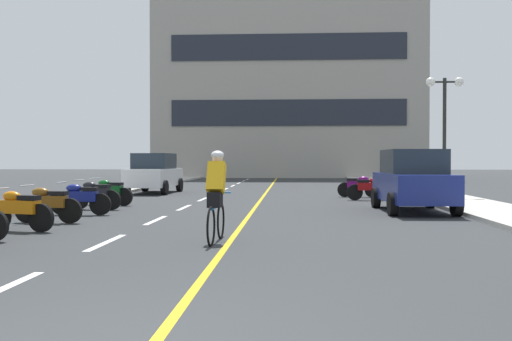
% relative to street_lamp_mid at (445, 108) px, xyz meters
% --- Properties ---
extents(ground_plane, '(140.00, 140.00, 0.00)m').
position_rel_street_lamp_mid_xyz_m(ground_plane, '(-7.40, 2.07, -3.55)').
color(ground_plane, '#2D3033').
extents(curb_left, '(2.40, 72.00, 0.12)m').
position_rel_street_lamp_mid_xyz_m(curb_left, '(-14.60, 5.07, -3.49)').
color(curb_left, '#B7B2A8').
rests_on(curb_left, ground).
extents(curb_right, '(2.40, 72.00, 0.12)m').
position_rel_street_lamp_mid_xyz_m(curb_right, '(-0.20, 5.07, -3.49)').
color(curb_right, '#B7B2A8').
rests_on(curb_right, ground).
extents(lane_dash_1, '(0.14, 2.20, 0.01)m').
position_rel_street_lamp_mid_xyz_m(lane_dash_1, '(-9.40, -12.93, -3.55)').
color(lane_dash_1, silver).
rests_on(lane_dash_1, ground).
extents(lane_dash_2, '(0.14, 2.20, 0.01)m').
position_rel_street_lamp_mid_xyz_m(lane_dash_2, '(-9.40, -8.93, -3.55)').
color(lane_dash_2, silver).
rests_on(lane_dash_2, ground).
extents(lane_dash_3, '(0.14, 2.20, 0.01)m').
position_rel_street_lamp_mid_xyz_m(lane_dash_3, '(-9.40, -4.93, -3.55)').
color(lane_dash_3, silver).
rests_on(lane_dash_3, ground).
extents(lane_dash_4, '(0.14, 2.20, 0.01)m').
position_rel_street_lamp_mid_xyz_m(lane_dash_4, '(-9.40, -0.93, -3.55)').
color(lane_dash_4, silver).
rests_on(lane_dash_4, ground).
extents(lane_dash_5, '(0.14, 2.20, 0.01)m').
position_rel_street_lamp_mid_xyz_m(lane_dash_5, '(-9.40, 3.07, -3.55)').
color(lane_dash_5, silver).
rests_on(lane_dash_5, ground).
extents(lane_dash_6, '(0.14, 2.20, 0.01)m').
position_rel_street_lamp_mid_xyz_m(lane_dash_6, '(-9.40, 7.07, -3.55)').
color(lane_dash_6, silver).
rests_on(lane_dash_6, ground).
extents(lane_dash_7, '(0.14, 2.20, 0.01)m').
position_rel_street_lamp_mid_xyz_m(lane_dash_7, '(-9.40, 11.07, -3.55)').
color(lane_dash_7, silver).
rests_on(lane_dash_7, ground).
extents(lane_dash_8, '(0.14, 2.20, 0.01)m').
position_rel_street_lamp_mid_xyz_m(lane_dash_8, '(-9.40, 15.07, -3.55)').
color(lane_dash_8, silver).
rests_on(lane_dash_8, ground).
extents(lane_dash_9, '(0.14, 2.20, 0.01)m').
position_rel_street_lamp_mid_xyz_m(lane_dash_9, '(-9.40, 19.07, -3.55)').
color(lane_dash_9, silver).
rests_on(lane_dash_9, ground).
extents(lane_dash_10, '(0.14, 2.20, 0.01)m').
position_rel_street_lamp_mid_xyz_m(lane_dash_10, '(-9.40, 23.07, -3.55)').
color(lane_dash_10, silver).
rests_on(lane_dash_10, ground).
extents(lane_dash_11, '(0.14, 2.20, 0.01)m').
position_rel_street_lamp_mid_xyz_m(lane_dash_11, '(-9.40, 27.07, -3.55)').
color(lane_dash_11, silver).
rests_on(lane_dash_11, ground).
extents(centre_line_yellow, '(0.12, 66.00, 0.01)m').
position_rel_street_lamp_mid_xyz_m(centre_line_yellow, '(-7.15, 5.07, -3.55)').
color(centre_line_yellow, gold).
rests_on(centre_line_yellow, ground).
extents(office_building, '(23.36, 9.01, 18.28)m').
position_rel_street_lamp_mid_xyz_m(office_building, '(-6.23, 30.51, 5.58)').
color(office_building, '#9E998E').
rests_on(office_building, ground).
extents(street_lamp_mid, '(1.46, 0.36, 4.63)m').
position_rel_street_lamp_mid_xyz_m(street_lamp_mid, '(0.00, 0.00, 0.00)').
color(street_lamp_mid, black).
rests_on(street_lamp_mid, curb_right).
extents(parked_car_near, '(1.98, 4.23, 1.82)m').
position_rel_street_lamp_mid_xyz_m(parked_car_near, '(-2.44, -6.04, -2.64)').
color(parked_car_near, black).
rests_on(parked_car_near, ground).
extents(parked_car_mid, '(2.08, 4.27, 1.82)m').
position_rel_street_lamp_mid_xyz_m(parked_car_mid, '(-12.25, 3.20, -2.64)').
color(parked_car_mid, black).
rests_on(parked_car_mid, ground).
extents(motorcycle_3, '(1.66, 0.72, 0.92)m').
position_rel_street_lamp_mid_xyz_m(motorcycle_3, '(-11.78, -11.34, -3.08)').
color(motorcycle_3, black).
rests_on(motorcycle_3, ground).
extents(motorcycle_4, '(1.70, 0.60, 0.92)m').
position_rel_street_lamp_mid_xyz_m(motorcycle_4, '(-11.84, -9.72, -3.08)').
color(motorcycle_4, black).
rests_on(motorcycle_4, ground).
extents(motorcycle_5, '(1.70, 0.60, 0.92)m').
position_rel_street_lamp_mid_xyz_m(motorcycle_5, '(-11.78, -7.65, -3.08)').
color(motorcycle_5, black).
rests_on(motorcycle_5, ground).
extents(motorcycle_6, '(1.68, 0.64, 0.92)m').
position_rel_street_lamp_mid_xyz_m(motorcycle_6, '(-11.98, -5.86, -3.08)').
color(motorcycle_6, black).
rests_on(motorcycle_6, ground).
extents(motorcycle_7, '(1.67, 0.68, 0.92)m').
position_rel_street_lamp_mid_xyz_m(motorcycle_7, '(-12.06, -4.18, -3.08)').
color(motorcycle_7, black).
rests_on(motorcycle_7, ground).
extents(motorcycle_8, '(1.70, 0.60, 0.92)m').
position_rel_street_lamp_mid_xyz_m(motorcycle_8, '(-3.04, -1.17, -3.08)').
color(motorcycle_8, black).
rests_on(motorcycle_8, ground).
extents(motorcycle_9, '(1.69, 0.62, 0.92)m').
position_rel_street_lamp_mid_xyz_m(motorcycle_9, '(-3.25, 0.65, -3.08)').
color(motorcycle_9, black).
rests_on(motorcycle_9, ground).
extents(cyclist_rider, '(0.42, 1.77, 1.71)m').
position_rel_street_lamp_mid_xyz_m(cyclist_rider, '(-7.40, -12.72, -2.67)').
color(cyclist_rider, black).
rests_on(cyclist_rider, ground).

